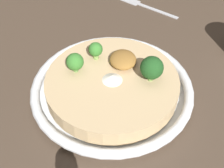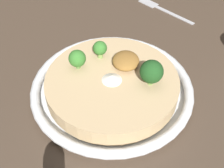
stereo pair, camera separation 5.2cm
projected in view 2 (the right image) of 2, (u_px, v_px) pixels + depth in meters
The scene contains 8 objects.
ground_plane at pixel (112, 93), 0.54m from camera, with size 6.00×6.00×0.00m, color #47382B.
risotto_bowl at pixel (112, 86), 0.53m from camera, with size 0.30×0.30×0.04m.
cheese_sprinkle at pixel (111, 78), 0.50m from camera, with size 0.04×0.04×0.01m.
crispy_onion_garnish at pixel (126, 61), 0.53m from camera, with size 0.06×0.05×0.02m.
broccoli_front at pixel (77, 59), 0.51m from camera, with size 0.03×0.03×0.04m.
broccoli_back_right at pixel (152, 72), 0.48m from camera, with size 0.04×0.04×0.05m.
broccoli_front_left at pixel (100, 49), 0.54m from camera, with size 0.03×0.03×0.04m.
fork_utensil at pixel (160, 8), 0.75m from camera, with size 0.13×0.14×0.00m.
Camera 2 is at (0.36, 0.02, 0.40)m, focal length 45.00 mm.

